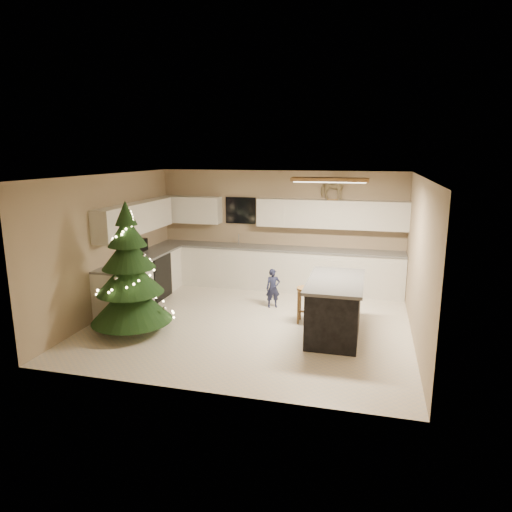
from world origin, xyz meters
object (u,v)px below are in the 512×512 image
Objects in this scene: island at (335,307)px; toddler at (273,288)px; christmas_tree at (130,280)px; rocking_horse at (333,187)px; bar_stool at (306,296)px.

island is 2.20× the size of toddler.
rocking_horse is at bearing 46.80° from christmas_tree.
island is 3.43m from christmas_tree.
christmas_tree is (-3.33, -0.70, 0.44)m from island.
island is at bearing -39.34° from bar_stool.
toddler is at bearing 139.06° from island.
rocking_horse is (-0.31, 2.51, 1.79)m from island.
toddler is 2.53m from rocking_horse.
christmas_tree reaches higher than bar_stool.
island is 1.70m from toddler.
bar_stool is 0.29× the size of christmas_tree.
bar_stool is at bearing 140.66° from island.
christmas_tree is at bearing -162.71° from toddler.
christmas_tree reaches higher than toddler.
bar_stool is 3.05m from christmas_tree.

